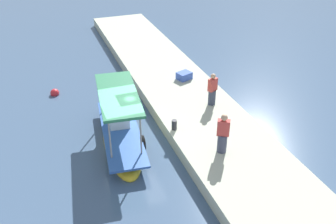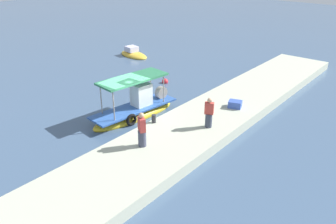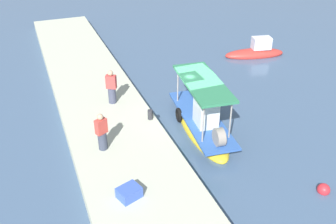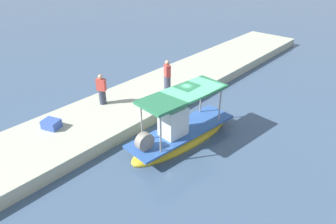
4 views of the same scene
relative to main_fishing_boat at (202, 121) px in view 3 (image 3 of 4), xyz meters
name	(u,v)px [view 3 (image 3 of 4)]	position (x,y,z in m)	size (l,w,h in m)	color
ground_plane	(188,123)	(-0.77, -0.33, -0.45)	(120.00, 120.00, 0.00)	#415978
dock_quay	(114,133)	(-0.77, -4.07, -0.14)	(36.00, 4.18, 0.61)	#B9BDA4
main_fishing_boat	(202,121)	(0.00, 0.00, 0.00)	(6.02, 2.28, 2.85)	gold
fisherman_near_bollard	(102,133)	(0.64, -4.87, 0.92)	(0.50, 0.54, 1.67)	#373E50
fisherman_by_crate	(112,88)	(-3.08, -3.52, 0.96)	(0.54, 0.57, 1.77)	#3F4359
mooring_bollard	(150,115)	(-0.86, -2.27, 0.39)	(0.24, 0.24, 0.47)	#2D2D33
cargo_crate	(129,193)	(3.81, -4.68, 0.36)	(0.77, 0.61, 0.41)	#3A59B9
marker_buoy	(323,190)	(5.62, 2.42, -0.35)	(0.49, 0.49, 0.49)	red
moored_boat_far	(255,52)	(-6.99, 7.54, -0.19)	(2.10, 4.33, 1.57)	red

